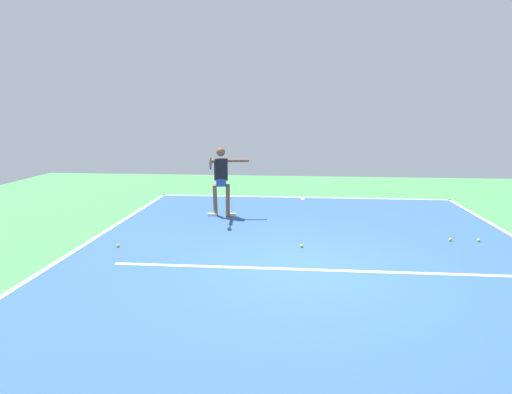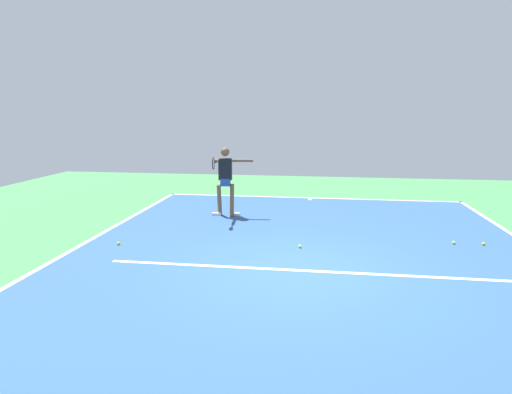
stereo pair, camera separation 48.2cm
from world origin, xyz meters
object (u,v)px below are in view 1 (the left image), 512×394
Objects in this scene: tennis_ball_far_corner at (118,246)px; tennis_ball_by_sideline at (302,246)px; tennis_ball_near_player at (450,240)px; tennis_ball_near_service_line at (479,240)px; tennis_player at (221,177)px.

tennis_ball_by_sideline is (-3.72, -0.33, 0.00)m from tennis_ball_far_corner.
tennis_ball_near_player and tennis_ball_by_sideline have the same top height.
tennis_ball_near_service_line is at bearing -171.96° from tennis_ball_far_corner.
tennis_player is 27.49× the size of tennis_ball_far_corner.
tennis_player reaches higher than tennis_ball_far_corner.
tennis_ball_far_corner is at bearing 5.09° from tennis_ball_by_sideline.
tennis_player reaches higher than tennis_ball_near_player.
tennis_ball_by_sideline is at bearing 12.67° from tennis_ball_near_player.
tennis_player is at bearing -120.29° from tennis_ball_far_corner.
tennis_ball_by_sideline is (3.74, 0.72, 0.00)m from tennis_ball_near_service_line.
tennis_ball_far_corner is (1.66, 2.84, -1.02)m from tennis_player.
tennis_ball_near_service_line is 3.81m from tennis_ball_by_sideline.
tennis_ball_far_corner is 3.73m from tennis_ball_by_sideline.
tennis_ball_near_service_line is (-0.58, -0.01, 0.00)m from tennis_ball_near_player.
tennis_ball_far_corner is 1.00× the size of tennis_ball_near_player.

